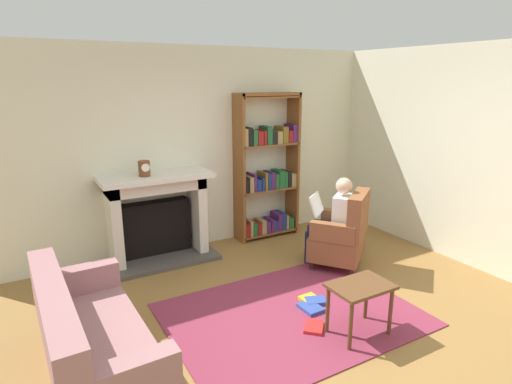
% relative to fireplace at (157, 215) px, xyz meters
% --- Properties ---
extents(ground, '(14.00, 14.00, 0.00)m').
position_rel_fireplace_xyz_m(ground, '(0.73, -2.30, -0.60)').
color(ground, olive).
extents(back_wall, '(5.60, 0.10, 2.70)m').
position_rel_fireplace_xyz_m(back_wall, '(0.73, 0.25, 0.75)').
color(back_wall, silver).
rests_on(back_wall, ground).
extents(side_wall_right, '(0.10, 5.20, 2.70)m').
position_rel_fireplace_xyz_m(side_wall_right, '(3.38, -1.05, 0.75)').
color(side_wall_right, silver).
rests_on(side_wall_right, ground).
extents(area_rug, '(2.40, 1.80, 0.01)m').
position_rel_fireplace_xyz_m(area_rug, '(0.73, -2.00, -0.60)').
color(area_rug, maroon).
rests_on(area_rug, ground).
extents(fireplace, '(1.40, 0.64, 1.14)m').
position_rel_fireplace_xyz_m(fireplace, '(0.00, 0.00, 0.00)').
color(fireplace, '#4C4742').
rests_on(fireplace, ground).
extents(mantel_clock, '(0.14, 0.14, 0.19)m').
position_rel_fireplace_xyz_m(mantel_clock, '(-0.15, -0.10, 0.64)').
color(mantel_clock, brown).
rests_on(mantel_clock, fireplace).
extents(bookshelf, '(0.95, 0.32, 2.10)m').
position_rel_fireplace_xyz_m(bookshelf, '(1.67, 0.04, 0.40)').
color(bookshelf, brown).
rests_on(bookshelf, ground).
extents(armchair_reading, '(0.88, 0.88, 0.97)m').
position_rel_fireplace_xyz_m(armchair_reading, '(1.92, -1.36, -0.18)').
color(armchair_reading, '#331E14').
rests_on(armchair_reading, ground).
extents(seated_reader, '(0.56, 0.59, 1.14)m').
position_rel_fireplace_xyz_m(seated_reader, '(1.85, -1.27, 0.02)').
color(seated_reader, white).
rests_on(seated_reader, ground).
extents(sofa_floral, '(0.78, 1.72, 0.85)m').
position_rel_fireplace_xyz_m(sofa_floral, '(-1.14, -2.03, -0.28)').
color(sofa_floral, '#9C6C6E').
rests_on(sofa_floral, ground).
extents(side_table, '(0.56, 0.39, 0.50)m').
position_rel_fireplace_xyz_m(side_table, '(1.08, -2.56, -0.18)').
color(side_table, brown).
rests_on(side_table, ground).
extents(scattered_books, '(0.57, 0.67, 0.04)m').
position_rel_fireplace_xyz_m(scattered_books, '(0.96, -2.03, -0.57)').
color(scattered_books, '#334CA5').
rests_on(scattered_books, area_rug).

